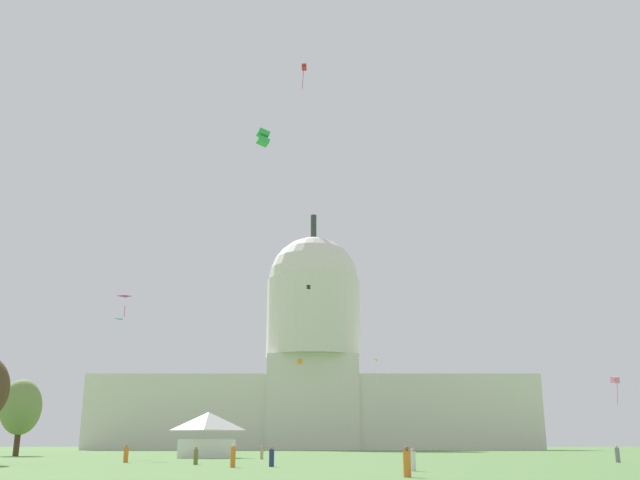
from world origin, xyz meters
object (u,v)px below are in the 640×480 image
person_white_near_tent (410,461)px  capitol_building (310,367)px  person_orange_back_center (404,463)px  kite_turquoise_mid (119,321)px  person_grey_deep_crowd (614,455)px  kite_black_high (306,287)px  kite_green_mid (260,137)px  person_olive_front_right (193,456)px  person_orange_edge_east (230,457)px  person_orange_mid_left (123,454)px  kite_red_high (302,68)px  event_tent (205,434)px  person_tan_near_tree_west (259,453)px  kite_orange_mid (297,361)px  tree_west_mid (17,407)px  person_navy_front_center (269,458)px  kite_magenta_mid (122,301)px  kite_gold_low (371,363)px

person_white_near_tent → capitol_building: bearing=118.4°
person_orange_back_center → kite_turquoise_mid: bearing=-143.5°
person_grey_deep_crowd → kite_black_high: 128.00m
capitol_building → kite_turquoise_mid: 119.04m
capitol_building → kite_green_mid: capitol_building is taller
person_olive_front_right → person_orange_edge_east: bearing=-139.8°
person_orange_edge_east → person_orange_mid_left: bearing=113.7°
person_olive_front_right → kite_red_high: bearing=-12.2°
event_tent → kite_turquoise_mid: 20.16m
person_tan_near_tree_west → kite_orange_mid: size_ratio=1.17×
person_white_near_tent → person_tan_near_tree_west: bearing=135.0°
person_tan_near_tree_west → kite_orange_mid: (2.26, 78.11, 19.40)m
tree_west_mid → person_navy_front_center: (41.76, -51.33, -6.40)m
kite_red_high → kite_green_mid: 39.78m
kite_orange_mid → kite_magenta_mid: bearing=-67.6°
kite_gold_low → kite_turquoise_mid: bearing=-79.0°
capitol_building → person_orange_edge_east: size_ratio=73.97×
person_orange_edge_east → kite_turquoise_mid: size_ratio=1.21×
tree_west_mid → kite_orange_mid: size_ratio=8.47×
capitol_building → kite_turquoise_mid: capitol_building is taller
person_orange_back_center → person_orange_edge_east: (-11.66, 16.68, 0.05)m
person_white_near_tent → kite_orange_mid: 117.56m
kite_turquoise_mid → person_navy_front_center: bearing=-115.0°
kite_gold_low → person_orange_back_center: bearing=-9.7°
kite_turquoise_mid → kite_gold_low: kite_turquoise_mid is taller
kite_green_mid → kite_magenta_mid: (-20.95, 37.46, -6.50)m
kite_orange_mid → tree_west_mid: bearing=-88.4°
person_orange_mid_left → event_tent: bearing=-64.8°
kite_green_mid → kite_orange_mid: bearing=-20.4°
person_orange_back_center → kite_red_high: 67.24m
person_olive_front_right → person_orange_edge_east: person_orange_edge_east is taller
kite_red_high → kite_turquoise_mid: kite_red_high is taller
kite_black_high → kite_magenta_mid: size_ratio=1.07×
person_olive_front_right → kite_orange_mid: (6.36, 100.26, 19.41)m
event_tent → person_navy_front_center: (10.68, -35.86, -2.25)m
person_white_near_tent → kite_gold_low: kite_gold_low is taller
kite_gold_low → kite_magenta_mid: 38.84m
person_orange_edge_east → kite_orange_mid: size_ratio=1.31×
person_navy_front_center → person_orange_edge_east: bearing=75.1°
tree_west_mid → person_orange_back_center: size_ratio=6.77×
person_orange_back_center → kite_turquoise_mid: 67.71m
kite_turquoise_mid → kite_gold_low: (35.85, 11.53, -4.49)m
person_olive_front_right → person_orange_edge_east: 8.77m
person_navy_front_center → person_orange_mid_left: (-15.15, 12.98, 0.06)m
capitol_building → person_white_near_tent: 165.57m
tree_west_mid → kite_black_high: size_ratio=4.39×
kite_turquoise_mid → kite_orange_mid: (22.92, 67.81, 1.96)m
kite_black_high → kite_green_mid: 136.05m
person_olive_front_right → capitol_building: bearing=8.1°
person_navy_front_center → person_orange_back_center: bearing=160.0°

